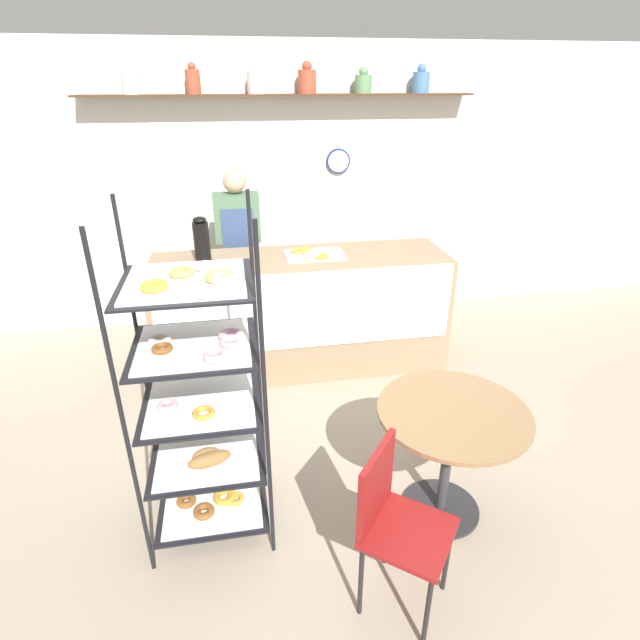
{
  "coord_description": "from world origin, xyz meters",
  "views": [
    {
      "loc": [
        -0.55,
        -2.55,
        2.36
      ],
      "look_at": [
        0.0,
        0.49,
        0.87
      ],
      "focal_mm": 28.0,
      "sensor_mm": 36.0,
      "label": 1
    }
  ],
  "objects_px": {
    "person_worker": "(239,251)",
    "donut_tray_counter": "(313,254)",
    "pastry_rack": "(202,403)",
    "cafe_table": "(450,436)",
    "coffee_carafe": "(202,241)",
    "cafe_chair": "(393,514)"
  },
  "relations": [
    {
      "from": "person_worker",
      "to": "coffee_carafe",
      "type": "relative_size",
      "value": 4.38
    },
    {
      "from": "cafe_chair",
      "to": "pastry_rack",
      "type": "bearing_deg",
      "value": 91.61
    },
    {
      "from": "pastry_rack",
      "to": "cafe_table",
      "type": "bearing_deg",
      "value": -7.66
    },
    {
      "from": "pastry_rack",
      "to": "coffee_carafe",
      "type": "relative_size",
      "value": 4.94
    },
    {
      "from": "person_worker",
      "to": "cafe_chair",
      "type": "distance_m",
      "value": 3.03
    },
    {
      "from": "pastry_rack",
      "to": "coffee_carafe",
      "type": "xyz_separation_m",
      "value": [
        -0.02,
        1.7,
        0.38
      ]
    },
    {
      "from": "cafe_chair",
      "to": "coffee_carafe",
      "type": "distance_m",
      "value": 2.59
    },
    {
      "from": "pastry_rack",
      "to": "cafe_table",
      "type": "height_order",
      "value": "pastry_rack"
    },
    {
      "from": "person_worker",
      "to": "cafe_chair",
      "type": "xyz_separation_m",
      "value": [
        0.58,
        -2.95,
        -0.36
      ]
    },
    {
      "from": "cafe_chair",
      "to": "donut_tray_counter",
      "type": "bearing_deg",
      "value": 38.22
    },
    {
      "from": "coffee_carafe",
      "to": "person_worker",
      "type": "bearing_deg",
      "value": 63.97
    },
    {
      "from": "person_worker",
      "to": "donut_tray_counter",
      "type": "height_order",
      "value": "person_worker"
    },
    {
      "from": "person_worker",
      "to": "cafe_table",
      "type": "xyz_separation_m",
      "value": [
        1.06,
        -2.48,
        -0.35
      ]
    },
    {
      "from": "coffee_carafe",
      "to": "donut_tray_counter",
      "type": "bearing_deg",
      "value": 1.14
    },
    {
      "from": "coffee_carafe",
      "to": "donut_tray_counter",
      "type": "distance_m",
      "value": 0.91
    },
    {
      "from": "cafe_table",
      "to": "cafe_chair",
      "type": "xyz_separation_m",
      "value": [
        -0.48,
        -0.47,
        -0.01
      ]
    },
    {
      "from": "donut_tray_counter",
      "to": "cafe_chair",
      "type": "bearing_deg",
      "value": -90.53
    },
    {
      "from": "cafe_table",
      "to": "coffee_carafe",
      "type": "xyz_separation_m",
      "value": [
        -1.36,
        1.88,
        0.65
      ]
    },
    {
      "from": "person_worker",
      "to": "donut_tray_counter",
      "type": "xyz_separation_m",
      "value": [
        0.6,
        -0.59,
        0.13
      ]
    },
    {
      "from": "cafe_table",
      "to": "person_worker",
      "type": "bearing_deg",
      "value": 113.19
    },
    {
      "from": "cafe_chair",
      "to": "donut_tray_counter",
      "type": "height_order",
      "value": "donut_tray_counter"
    },
    {
      "from": "person_worker",
      "to": "cafe_chair",
      "type": "relative_size",
      "value": 1.88
    }
  ]
}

